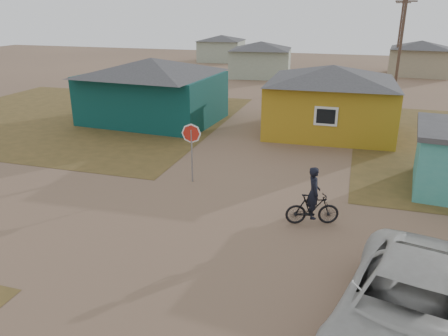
# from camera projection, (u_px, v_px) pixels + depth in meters

# --- Properties ---
(ground) EXTENTS (120.00, 120.00, 0.00)m
(ground) POSITION_uv_depth(u_px,v_px,m) (214.00, 239.00, 13.93)
(ground) COLOR brown
(grass_nw) EXTENTS (20.00, 18.00, 0.00)m
(grass_nw) POSITION_uv_depth(u_px,v_px,m) (77.00, 116.00, 29.40)
(grass_nw) COLOR brown
(grass_nw) RESTS_ON ground
(house_teal) EXTENTS (8.93, 7.08, 4.00)m
(house_teal) POSITION_uv_depth(u_px,v_px,m) (153.00, 89.00, 27.64)
(house_teal) COLOR #093431
(house_teal) RESTS_ON ground
(house_yellow) EXTENTS (7.72, 6.76, 3.90)m
(house_yellow) POSITION_uv_depth(u_px,v_px,m) (331.00, 98.00, 25.11)
(house_yellow) COLOR #A9801A
(house_yellow) RESTS_ON ground
(house_pale_west) EXTENTS (7.04, 6.15, 3.60)m
(house_pale_west) POSITION_uv_depth(u_px,v_px,m) (261.00, 59.00, 45.41)
(house_pale_west) COLOR #97A28B
(house_pale_west) RESTS_ON ground
(house_beige_east) EXTENTS (6.95, 6.05, 3.60)m
(house_beige_east) POSITION_uv_depth(u_px,v_px,m) (420.00, 57.00, 46.43)
(house_beige_east) COLOR gray
(house_beige_east) RESTS_ON ground
(house_pale_north) EXTENTS (6.28, 5.81, 3.40)m
(house_pale_north) POSITION_uv_depth(u_px,v_px,m) (221.00, 48.00, 58.39)
(house_pale_north) COLOR #97A28B
(house_pale_north) RESTS_ON ground
(utility_pole_near) EXTENTS (1.40, 0.20, 8.00)m
(utility_pole_near) POSITION_uv_depth(u_px,v_px,m) (400.00, 50.00, 30.45)
(utility_pole_near) COLOR #4F3A2F
(utility_pole_near) RESTS_ON ground
(utility_pole_far) EXTENTS (1.40, 0.20, 8.00)m
(utility_pole_far) POSITION_uv_depth(u_px,v_px,m) (399.00, 36.00, 44.53)
(utility_pole_far) COLOR #4F3A2F
(utility_pole_far) RESTS_ON ground
(stop_sign) EXTENTS (0.80, 0.29, 2.52)m
(stop_sign) POSITION_uv_depth(u_px,v_px,m) (191.00, 140.00, 17.89)
(stop_sign) COLOR gray
(stop_sign) RESTS_ON ground
(cyclist) EXTENTS (1.89, 1.05, 2.06)m
(cyclist) POSITION_uv_depth(u_px,v_px,m) (313.00, 204.00, 14.68)
(cyclist) COLOR black
(cyclist) RESTS_ON ground
(vehicle) EXTENTS (4.25, 6.75, 1.74)m
(vehicle) POSITION_uv_depth(u_px,v_px,m) (410.00, 310.00, 9.37)
(vehicle) COLOR #B9B8B4
(vehicle) RESTS_ON ground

